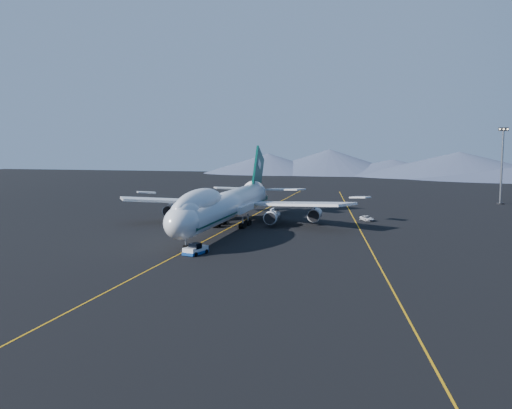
% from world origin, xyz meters
% --- Properties ---
extents(ground, '(500.00, 500.00, 0.00)m').
position_xyz_m(ground, '(0.00, 0.00, 0.00)').
color(ground, black).
rests_on(ground, ground).
extents(taxiway_line_main, '(0.25, 220.00, 0.01)m').
position_xyz_m(taxiway_line_main, '(0.00, 0.00, 0.01)').
color(taxiway_line_main, '#CE8D0C').
rests_on(taxiway_line_main, ground).
extents(taxiway_line_side, '(28.08, 198.09, 0.01)m').
position_xyz_m(taxiway_line_side, '(30.00, 10.00, 0.01)').
color(taxiway_line_side, '#CE8D0C').
rests_on(taxiway_line_side, ground).
extents(boeing_747, '(59.62, 72.43, 19.37)m').
position_xyz_m(boeing_747, '(0.00, 0.03, 5.81)').
color(boeing_747, silver).
rests_on(boeing_747, ground).
extents(pushback_tug, '(3.93, 5.52, 2.18)m').
position_xyz_m(pushback_tug, '(3.00, -29.50, 0.69)').
color(pushback_tug, silver).
rests_on(pushback_tug, ground).
extents(service_van, '(4.36, 5.22, 1.33)m').
position_xyz_m(service_van, '(31.26, 22.91, 0.66)').
color(service_van, silver).
rests_on(service_van, ground).
extents(floodlight_mast, '(3.10, 2.32, 25.07)m').
position_xyz_m(floodlight_mast, '(72.06, 74.05, 12.70)').
color(floodlight_mast, black).
rests_on(floodlight_mast, ground).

